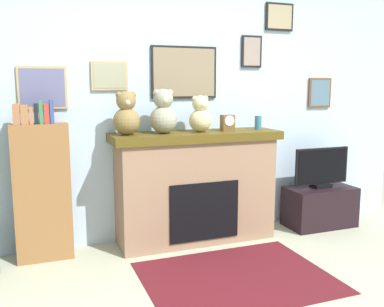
% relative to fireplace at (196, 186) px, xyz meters
% --- Properties ---
extents(back_wall, '(5.20, 0.15, 2.60)m').
position_rel_fireplace_xyz_m(back_wall, '(-0.03, 0.28, 0.76)').
color(back_wall, silver).
rests_on(back_wall, ground_plane).
extents(fireplace, '(1.63, 0.51, 1.07)m').
position_rel_fireplace_xyz_m(fireplace, '(0.00, 0.00, 0.00)').
color(fireplace, '#8F6F55').
rests_on(fireplace, ground_plane).
extents(bookshelf, '(0.47, 0.16, 1.39)m').
position_rel_fireplace_xyz_m(bookshelf, '(-1.41, 0.03, 0.10)').
color(bookshelf, olive).
rests_on(bookshelf, ground_plane).
extents(tv_stand, '(0.73, 0.40, 0.43)m').
position_rel_fireplace_xyz_m(tv_stand, '(1.41, -0.07, -0.33)').
color(tv_stand, black).
rests_on(tv_stand, ground_plane).
extents(television, '(0.64, 0.14, 0.43)m').
position_rel_fireplace_xyz_m(television, '(1.41, -0.08, 0.09)').
color(television, black).
rests_on(television, tv_stand).
extents(area_rug, '(1.47, 1.14, 0.01)m').
position_rel_fireplace_xyz_m(area_rug, '(0.00, -0.90, -0.54)').
color(area_rug, '#54151D').
rests_on(area_rug, ground_plane).
extents(candle_jar, '(0.07, 0.07, 0.14)m').
position_rel_fireplace_xyz_m(candle_jar, '(0.66, -0.02, 0.60)').
color(candle_jar, teal).
rests_on(candle_jar, fireplace).
extents(mantel_clock, '(0.12, 0.09, 0.15)m').
position_rel_fireplace_xyz_m(mantel_clock, '(0.32, -0.02, 0.61)').
color(mantel_clock, brown).
rests_on(mantel_clock, fireplace).
extents(teddy_bear_grey, '(0.24, 0.24, 0.39)m').
position_rel_fireplace_xyz_m(teddy_bear_grey, '(-0.67, -0.02, 0.71)').
color(teddy_bear_grey, olive).
rests_on(teddy_bear_grey, fireplace).
extents(teddy_bear_tan, '(0.25, 0.25, 0.41)m').
position_rel_fireplace_xyz_m(teddy_bear_tan, '(-0.33, -0.02, 0.71)').
color(teddy_bear_tan, gray).
rests_on(teddy_bear_tan, fireplace).
extents(teddy_bear_cream, '(0.21, 0.21, 0.34)m').
position_rel_fireplace_xyz_m(teddy_bear_cream, '(0.04, -0.02, 0.69)').
color(teddy_bear_cream, '#C8BD88').
rests_on(teddy_bear_cream, fireplace).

